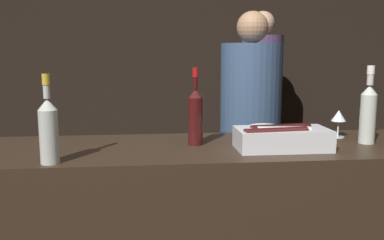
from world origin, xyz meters
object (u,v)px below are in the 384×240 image
at_px(wine_glass, 339,117).
at_px(white_wine_bottle, 368,111).
at_px(person_blond_tee, 261,102).
at_px(ice_bin_with_bottles, 281,137).
at_px(person_in_hoodie, 250,128).
at_px(bowl_white, 265,130).
at_px(red_wine_bottle_tall, 195,114).
at_px(rose_wine_bottle, 49,128).

xyz_separation_m(wine_glass, white_wine_bottle, (0.08, -0.15, 0.05)).
height_order(white_wine_bottle, person_blond_tee, person_blond_tee).
bearing_deg(ice_bin_with_bottles, person_in_hoodie, 84.58).
distance_m(ice_bin_with_bottles, white_wine_bottle, 0.47).
bearing_deg(person_in_hoodie, bowl_white, 148.04).
xyz_separation_m(red_wine_bottle_tall, person_in_hoodie, (0.47, 0.84, -0.22)).
bearing_deg(bowl_white, red_wine_bottle_tall, -155.32).
distance_m(person_in_hoodie, person_blond_tee, 0.98).
height_order(wine_glass, rose_wine_bottle, rose_wine_bottle).
relative_size(ice_bin_with_bottles, person_blond_tee, 0.23).
height_order(bowl_white, red_wine_bottle_tall, red_wine_bottle_tall).
xyz_separation_m(red_wine_bottle_tall, white_wine_bottle, (0.83, -0.05, 0.01)).
relative_size(wine_glass, red_wine_bottle_tall, 0.39).
xyz_separation_m(bowl_white, wine_glass, (0.36, -0.08, 0.08)).
bearing_deg(ice_bin_with_bottles, red_wine_bottle_tall, 160.50).
bearing_deg(ice_bin_with_bottles, white_wine_bottle, 10.16).
relative_size(rose_wine_bottle, person_blond_tee, 0.20).
bearing_deg(red_wine_bottle_tall, rose_wine_bottle, -155.28).
bearing_deg(rose_wine_bottle, bowl_white, 24.70).
xyz_separation_m(wine_glass, red_wine_bottle_tall, (-0.75, -0.10, 0.04)).
relative_size(bowl_white, white_wine_bottle, 0.44).
distance_m(bowl_white, rose_wine_bottle, 1.11).
height_order(bowl_white, white_wine_bottle, white_wine_bottle).
distance_m(wine_glass, rose_wine_bottle, 1.42).
bearing_deg(bowl_white, wine_glass, -13.00).
height_order(wine_glass, red_wine_bottle_tall, red_wine_bottle_tall).
xyz_separation_m(ice_bin_with_bottles, person_in_hoodie, (0.09, 0.97, -0.13)).
height_order(white_wine_bottle, rose_wine_bottle, white_wine_bottle).
xyz_separation_m(person_in_hoodie, person_blond_tee, (0.32, 0.93, 0.06)).
relative_size(bowl_white, person_blond_tee, 0.09).
bearing_deg(person_blond_tee, person_in_hoodie, 70.03).
relative_size(wine_glass, white_wine_bottle, 0.38).
bearing_deg(red_wine_bottle_tall, wine_glass, 7.25).
bearing_deg(rose_wine_bottle, red_wine_bottle_tall, 24.72).
xyz_separation_m(bowl_white, rose_wine_bottle, (-1.01, -0.46, 0.12)).
bearing_deg(white_wine_bottle, wine_glass, 117.18).
xyz_separation_m(ice_bin_with_bottles, wine_glass, (0.37, 0.23, 0.05)).
height_order(red_wine_bottle_tall, person_blond_tee, person_blond_tee).
distance_m(white_wine_bottle, person_in_hoodie, 0.99).
xyz_separation_m(ice_bin_with_bottles, red_wine_bottle_tall, (-0.38, 0.13, 0.09)).
bearing_deg(person_in_hoodie, wine_glass, 175.88).
bearing_deg(ice_bin_with_bottles, rose_wine_bottle, -171.49).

